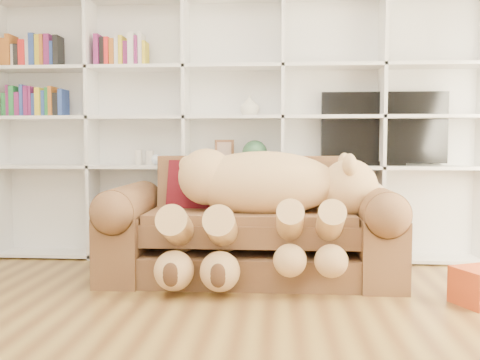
{
  "coord_description": "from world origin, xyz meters",
  "views": [
    {
      "loc": [
        0.4,
        -2.56,
        1.07
      ],
      "look_at": [
        0.1,
        1.63,
        0.78
      ],
      "focal_mm": 40.0,
      "sensor_mm": 36.0,
      "label": 1
    }
  ],
  "objects": [
    {
      "name": "floor",
      "position": [
        0.0,
        0.0,
        0.0
      ],
      "size": [
        5.0,
        5.0,
        0.0
      ],
      "primitive_type": "plane",
      "color": "brown",
      "rests_on": "ground"
    },
    {
      "name": "wall_back",
      "position": [
        0.0,
        2.5,
        1.35
      ],
      "size": [
        5.0,
        0.02,
        2.7
      ],
      "primitive_type": "cube",
      "color": "white",
      "rests_on": "floor"
    },
    {
      "name": "bookshelf",
      "position": [
        -0.24,
        2.36,
        1.31
      ],
      "size": [
        4.43,
        0.35,
        2.4
      ],
      "color": "white",
      "rests_on": "floor"
    },
    {
      "name": "sofa",
      "position": [
        0.19,
        1.66,
        0.36
      ],
      "size": [
        2.28,
        0.98,
        0.96
      ],
      "color": "brown",
      "rests_on": "floor"
    },
    {
      "name": "teddy_bear",
      "position": [
        0.29,
        1.47,
        0.66
      ],
      "size": [
        1.69,
        0.93,
        0.98
      ],
      "rotation": [
        0.0,
        0.0,
        -0.14
      ],
      "color": "#DCAE6E",
      "rests_on": "sofa"
    },
    {
      "name": "throw_pillow",
      "position": [
        -0.29,
        1.82,
        0.7
      ],
      "size": [
        0.46,
        0.29,
        0.45
      ],
      "primitive_type": "cube",
      "rotation": [
        -0.24,
        0.0,
        -0.13
      ],
      "color": "#520E12",
      "rests_on": "sofa"
    },
    {
      "name": "tv",
      "position": [
        1.35,
        2.35,
        1.19
      ],
      "size": [
        1.12,
        0.18,
        0.66
      ],
      "color": "black",
      "rests_on": "bookshelf"
    },
    {
      "name": "picture_frame",
      "position": [
        -0.09,
        2.3,
        0.99
      ],
      "size": [
        0.17,
        0.09,
        0.22
      ],
      "primitive_type": "cube",
      "rotation": [
        0.0,
        0.0,
        0.37
      ],
      "color": "#56331D",
      "rests_on": "bookshelf"
    },
    {
      "name": "green_vase",
      "position": [
        0.19,
        2.3,
        0.98
      ],
      "size": [
        0.23,
        0.23,
        0.23
      ],
      "primitive_type": "sphere",
      "color": "#305E3D",
      "rests_on": "bookshelf"
    },
    {
      "name": "figurine_tall",
      "position": [
        -0.89,
        2.3,
        0.93
      ],
      "size": [
        0.07,
        0.07,
        0.14
      ],
      "primitive_type": "cylinder",
      "rotation": [
        0.0,
        0.0,
        0.06
      ],
      "color": "beige",
      "rests_on": "bookshelf"
    },
    {
      "name": "figurine_short",
      "position": [
        -0.78,
        2.3,
        0.93
      ],
      "size": [
        0.08,
        0.08,
        0.13
      ],
      "primitive_type": "cylinder",
      "rotation": [
        0.0,
        0.0,
        -0.04
      ],
      "color": "beige",
      "rests_on": "bookshelf"
    },
    {
      "name": "snow_globe",
      "position": [
        -0.73,
        2.3,
        0.92
      ],
      "size": [
        0.1,
        0.1,
        0.1
      ],
      "primitive_type": "sphere",
      "color": "white",
      "rests_on": "bookshelf"
    },
    {
      "name": "shelf_vase",
      "position": [
        0.14,
        2.3,
        1.41
      ],
      "size": [
        0.19,
        0.19,
        0.18
      ],
      "primitive_type": "imported",
      "rotation": [
        0.0,
        0.0,
        -0.09
      ],
      "color": "white",
      "rests_on": "bookshelf"
    }
  ]
}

